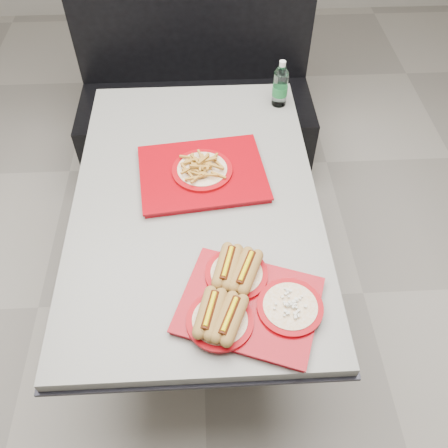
{
  "coord_description": "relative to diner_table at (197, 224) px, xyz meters",
  "views": [
    {
      "loc": [
        0.04,
        -1.22,
        2.02
      ],
      "look_at": [
        0.09,
        -0.21,
        0.83
      ],
      "focal_mm": 38.0,
      "sensor_mm": 36.0,
      "label": 1
    }
  ],
  "objects": [
    {
      "name": "booth_bench",
      "position": [
        0.0,
        1.09,
        -0.18
      ],
      "size": [
        1.3,
        0.57,
        1.35
      ],
      "color": "black",
      "rests_on": "ground"
    },
    {
      "name": "ground",
      "position": [
        0.0,
        0.0,
        -0.58
      ],
      "size": [
        6.0,
        6.0,
        0.0
      ],
      "primitive_type": "plane",
      "color": "#A29C91",
      "rests_on": "ground"
    },
    {
      "name": "tray_near",
      "position": [
        0.14,
        -0.48,
        0.2
      ],
      "size": [
        0.49,
        0.44,
        0.09
      ],
      "rotation": [
        0.0,
        0.0,
        -0.35
      ],
      "color": "#96040C",
      "rests_on": "diner_table"
    },
    {
      "name": "diner_table",
      "position": [
        0.0,
        0.0,
        0.0
      ],
      "size": [
        0.92,
        1.42,
        0.75
      ],
      "color": "black",
      "rests_on": "ground"
    },
    {
      "name": "water_bottle",
      "position": [
        0.38,
        0.54,
        0.26
      ],
      "size": [
        0.07,
        0.07,
        0.21
      ],
      "rotation": [
        0.0,
        0.0,
        0.15
      ],
      "color": "silver",
      "rests_on": "diner_table"
    },
    {
      "name": "tray_far",
      "position": [
        0.03,
        0.1,
        0.19
      ],
      "size": [
        0.51,
        0.42,
        0.09
      ],
      "rotation": [
        0.0,
        0.0,
        0.11
      ],
      "color": "#96040C",
      "rests_on": "diner_table"
    }
  ]
}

